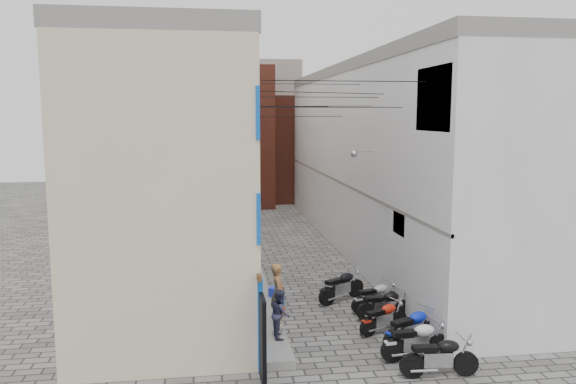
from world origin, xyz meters
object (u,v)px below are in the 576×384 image
motorcycle_e (385,303)px  motorcycle_f (376,295)px  motorcycle_d (384,316)px  person_a (278,293)px  water_jug_near (279,299)px  water_jug_far (273,295)px  person_b (280,313)px  motorcycle_g (342,285)px  red_crate (277,310)px  motorcycle_b (417,339)px  motorcycle_a (440,355)px  motorcycle_c (412,326)px

motorcycle_e → motorcycle_f: size_ratio=1.02×
motorcycle_d → person_a: size_ratio=0.99×
water_jug_near → water_jug_far: (-0.14, 0.48, 0.01)m
motorcycle_e → person_b: 3.95m
person_a → motorcycle_e: bearing=-81.8°
motorcycle_g → red_crate: 2.64m
motorcycle_g → water_jug_far: (-2.42, 0.16, -0.32)m
motorcycle_f → person_a: size_ratio=1.03×
motorcycle_b → water_jug_near: bearing=-152.0°
motorcycle_a → water_jug_far: bearing=-147.4°
water_jug_near → water_jug_far: size_ratio=0.98×
motorcycle_b → motorcycle_g: size_ratio=0.96×
motorcycle_a → person_b: bearing=-120.9°
motorcycle_c → motorcycle_f: size_ratio=1.12×
person_b → water_jug_near: person_b is taller
person_a → motorcycle_a: bearing=-133.0°
motorcycle_d → red_crate: (-2.99, 2.07, -0.40)m
motorcycle_b → person_b: 3.82m
motorcycle_d → red_crate: size_ratio=4.51×
red_crate → motorcycle_b: bearing=-51.1°
person_b → water_jug_far: (0.25, 3.66, -0.66)m
motorcycle_a → motorcycle_g: motorcycle_g is taller
motorcycle_f → person_a: 3.70m
motorcycle_b → person_b: bearing=-118.5°
motorcycle_f → motorcycle_g: bearing=-159.2°
motorcycle_d → water_jug_far: 4.36m
motorcycle_a → motorcycle_f: bearing=-175.0°
person_a → motorcycle_d: bearing=-99.9°
motorcycle_d → motorcycle_g: 3.06m
motorcycle_d → water_jug_far: motorcycle_d is taller
motorcycle_d → motorcycle_a: bearing=-15.3°
water_jug_near → water_jug_far: bearing=106.7°
motorcycle_b → water_jug_far: 6.09m
water_jug_near → red_crate: size_ratio=1.41×
motorcycle_f → motorcycle_g: motorcycle_g is taller
motorcycle_d → motorcycle_e: 1.10m
motorcycle_d → water_jug_near: bearing=-157.3°
motorcycle_g → person_b: size_ratio=1.51×
motorcycle_b → motorcycle_c: bearing=161.4°
motorcycle_d → person_a: bearing=-127.3°
water_jug_near → person_a: bearing=-98.6°
motorcycle_e → red_crate: size_ratio=4.78×
motorcycle_b → motorcycle_e: 3.01m
motorcycle_g → red_crate: motorcycle_g is taller
motorcycle_e → motorcycle_b: bearing=-6.8°
person_a → motorcycle_f: bearing=-68.7°
motorcycle_d → red_crate: 3.66m
person_b → motorcycle_g: bearing=-38.2°
red_crate → motorcycle_g: bearing=21.0°
motorcycle_b → person_a: bearing=-134.3°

